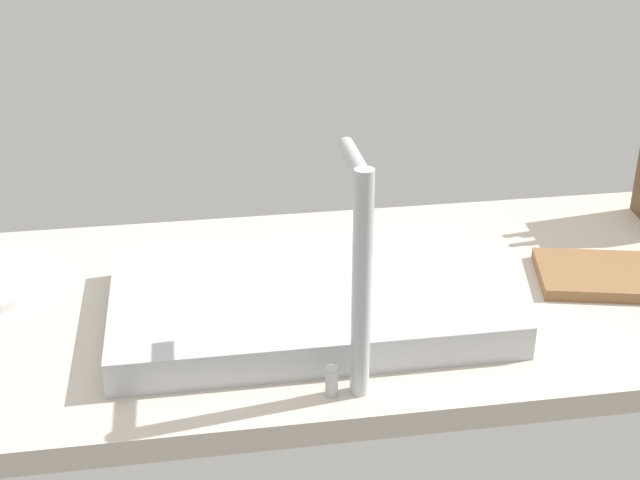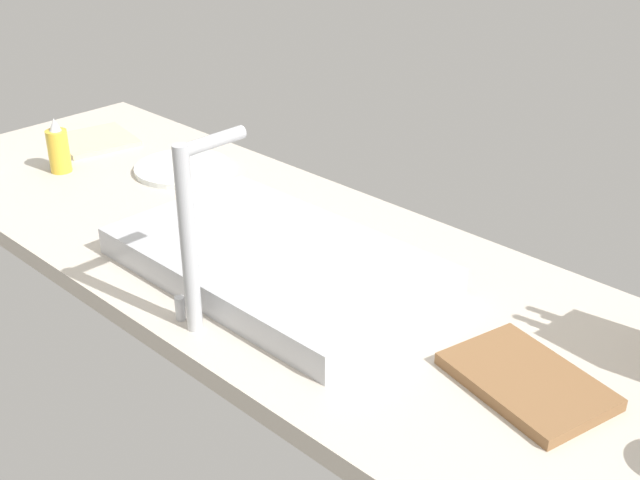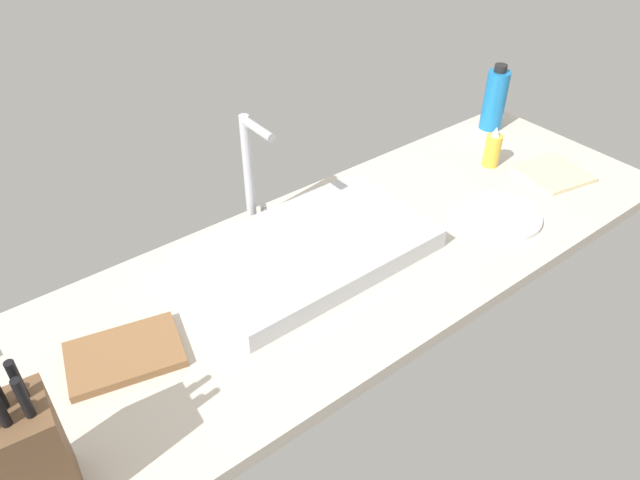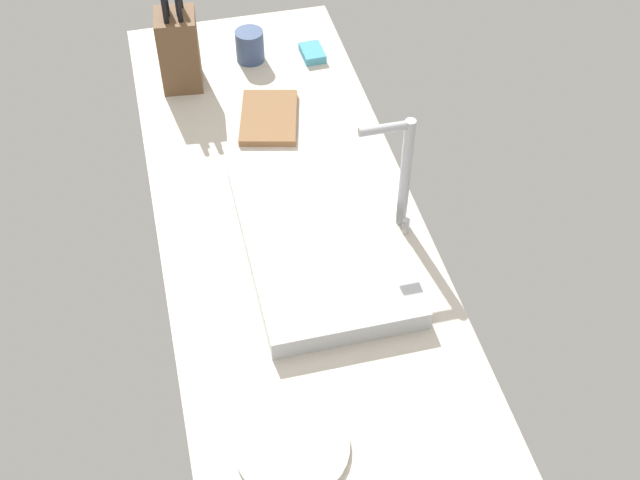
# 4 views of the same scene
# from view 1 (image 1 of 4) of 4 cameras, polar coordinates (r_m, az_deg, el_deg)

# --- Properties ---
(countertop_slab) EXTENTS (1.99, 0.61, 0.04)m
(countertop_slab) POSITION_cam_1_polar(r_m,az_deg,el_deg) (1.34, -1.11, -4.32)
(countertop_slab) COLOR beige
(countertop_slab) RESTS_ON ground
(sink_basin) EXTENTS (0.56, 0.34, 0.05)m
(sink_basin) POSITION_cam_1_polar(r_m,az_deg,el_deg) (1.27, -0.98, -3.84)
(sink_basin) COLOR #B7BABF
(sink_basin) RESTS_ON countertop_slab
(faucet) EXTENTS (0.06, 0.12, 0.30)m
(faucet) POSITION_cam_1_polar(r_m,az_deg,el_deg) (1.04, 2.54, -1.76)
(faucet) COLOR #B7BABF
(faucet) RESTS_ON countertop_slab
(cutting_board) EXTENTS (0.25, 0.19, 0.02)m
(cutting_board) POSITION_cam_1_polar(r_m,az_deg,el_deg) (1.44, 18.23, -2.20)
(cutting_board) COLOR brown
(cutting_board) RESTS_ON countertop_slab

